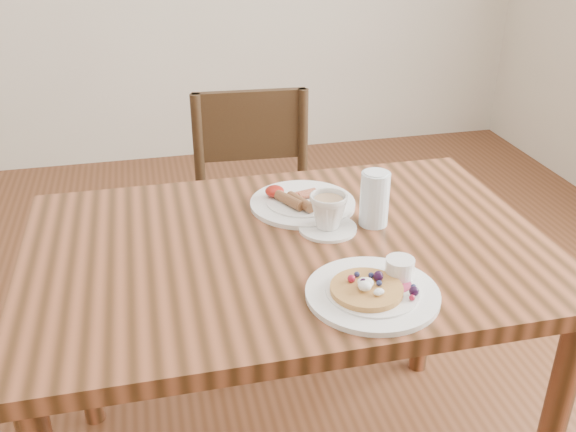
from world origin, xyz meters
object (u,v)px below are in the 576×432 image
(dining_table, at_px, (288,279))
(chair_far, at_px, (257,213))
(breakfast_plate, at_px, (301,202))
(water_glass, at_px, (375,199))
(teacup_saucer, at_px, (328,214))
(pancake_plate, at_px, (374,289))

(dining_table, bearing_deg, chair_far, 86.05)
(breakfast_plate, xyz_separation_m, water_glass, (0.15, -0.13, 0.06))
(breakfast_plate, distance_m, teacup_saucer, 0.14)
(pancake_plate, bearing_deg, chair_far, 94.71)
(chair_far, relative_size, pancake_plate, 3.26)
(water_glass, bearing_deg, breakfast_plate, 137.64)
(chair_far, xyz_separation_m, pancake_plate, (0.07, -0.91, 0.27))
(chair_far, height_order, water_glass, water_glass)
(teacup_saucer, xyz_separation_m, water_glass, (0.12, 0.00, 0.03))
(chair_far, bearing_deg, water_glass, 109.73)
(chair_far, relative_size, breakfast_plate, 3.26)
(pancake_plate, bearing_deg, breakfast_plate, 95.91)
(breakfast_plate, bearing_deg, pancake_plate, -84.09)
(chair_far, relative_size, water_glass, 6.57)
(dining_table, relative_size, breakfast_plate, 4.44)
(chair_far, distance_m, water_glass, 0.72)
(dining_table, xyz_separation_m, teacup_saucer, (0.11, 0.04, 0.14))
(dining_table, distance_m, water_glass, 0.28)
(breakfast_plate, xyz_separation_m, teacup_saucer, (0.03, -0.14, 0.03))
(dining_table, height_order, chair_far, chair_far)
(dining_table, relative_size, pancake_plate, 4.44)
(pancake_plate, height_order, water_glass, water_glass)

